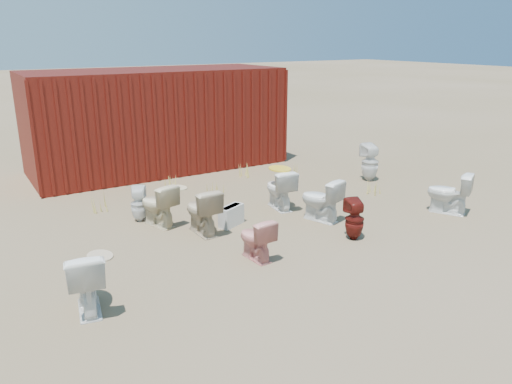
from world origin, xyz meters
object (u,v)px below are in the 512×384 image
toilet_front_e (449,193)px  toilet_back_beige_right (202,211)px  toilet_front_a (86,280)px  toilet_front_pink (256,239)px  toilet_back_beige_left (158,205)px  loose_tank (231,216)px  toilet_back_a (139,204)px  toilet_front_maroon (354,219)px  toilet_front_c (321,200)px  shipping_container (157,119)px  toilet_back_e (370,162)px  toilet_back_yellowlid (279,189)px

toilet_front_e → toilet_back_beige_right: bearing=-46.7°
toilet_front_a → toilet_front_pink: toilet_front_a is taller
toilet_back_beige_left → loose_tank: 1.27m
toilet_front_pink → toilet_back_a: toilet_front_pink is taller
loose_tank → toilet_back_beige_right: bearing=161.2°
toilet_front_maroon → toilet_front_e: (2.33, 0.03, 0.05)m
toilet_front_pink → toilet_back_beige_left: (-0.71, 2.05, 0.06)m
toilet_front_pink → toilet_front_c: (1.83, 0.78, 0.06)m
toilet_back_beige_right → shipping_container: bearing=-103.6°
shipping_container → toilet_back_beige_left: shipping_container is taller
toilet_back_e → toilet_back_beige_right: bearing=21.8°
toilet_front_a → toilet_back_yellowlid: (4.04, 1.87, -0.01)m
toilet_front_a → toilet_back_e: toilet_back_e is taller
shipping_container → toilet_front_maroon: bearing=-81.4°
toilet_front_c → toilet_back_e: size_ratio=0.91×
toilet_front_e → toilet_back_e: bearing=-125.8°
shipping_container → toilet_front_e: bearing=-61.8°
toilet_front_e → toilet_back_a: 5.63m
toilet_front_c → toilet_back_a: bearing=-48.8°
loose_tank → toilet_front_maroon: bearing=-73.3°
toilet_front_e → shipping_container: bearing=-89.4°
loose_tank → toilet_back_a: bearing=115.8°
shipping_container → toilet_back_e: 5.21m
toilet_front_a → toilet_front_maroon: 4.20m
toilet_back_a → toilet_back_beige_left: (0.21, -0.39, 0.06)m
toilet_front_pink → toilet_back_e: (4.42, 2.23, 0.10)m
toilet_front_pink → toilet_front_maroon: toilet_front_maroon is taller
toilet_back_yellowlid → toilet_back_beige_left: bearing=-0.8°
toilet_back_beige_right → toilet_front_c: bearing=164.1°
loose_tank → toilet_front_e: bearing=-47.2°
shipping_container → toilet_front_maroon: 6.23m
toilet_back_e → toilet_front_c: bearing=40.1°
shipping_container → toilet_back_yellowlid: shipping_container is taller
toilet_front_c → toilet_back_a: 3.21m
toilet_front_c → toilet_back_e: toilet_back_e is taller
toilet_front_a → toilet_front_maroon: size_ratio=1.17×
toilet_front_a → toilet_front_c: (4.29, 0.95, -0.01)m
toilet_front_maroon → toilet_back_beige_left: size_ratio=0.89×
shipping_container → toilet_back_yellowlid: (0.76, -4.22, -0.82)m
toilet_front_c → toilet_back_e: bearing=-168.2°
shipping_container → toilet_front_e: (3.26, -6.07, -0.81)m
shipping_container → toilet_back_a: bearing=-116.5°
toilet_back_beige_left → loose_tank: bearing=132.1°
toilet_front_e → loose_tank: 4.03m
toilet_back_beige_right → toilet_back_yellowlid: toilet_back_beige_right is taller
toilet_front_pink → toilet_back_beige_right: 1.35m
toilet_back_a → toilet_front_pink: bearing=133.9°
toilet_front_maroon → toilet_back_beige_right: size_ratio=0.86×
toilet_front_c → toilet_back_a: toilet_front_c is taller
toilet_front_c → toilet_front_e: 2.44m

